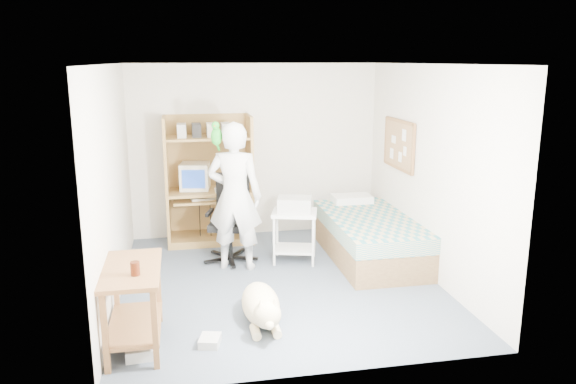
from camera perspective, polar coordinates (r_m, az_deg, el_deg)
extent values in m
plane|color=#444F5C|center=(6.66, -0.85, -9.17)|extent=(4.00, 4.00, 0.00)
cube|color=silver|center=(8.23, -3.34, 4.22)|extent=(3.60, 0.02, 2.50)
cube|color=silver|center=(6.83, 14.16, 1.96)|extent=(0.02, 4.00, 2.50)
cube|color=silver|center=(6.24, -17.39, 0.70)|extent=(0.02, 4.00, 2.50)
cube|color=white|center=(6.16, -0.93, 12.87)|extent=(3.60, 4.00, 0.02)
cube|color=olive|center=(7.93, -12.21, 1.02)|extent=(0.04, 0.60, 1.80)
cube|color=olive|center=(7.99, -3.87, 1.38)|extent=(0.04, 0.60, 1.80)
cube|color=olive|center=(8.22, -8.13, 1.62)|extent=(1.20, 0.02, 1.80)
cube|color=olive|center=(7.98, -7.99, 0.08)|extent=(1.12, 0.60, 0.04)
cube|color=olive|center=(7.92, -7.93, -0.75)|extent=(1.00, 0.50, 0.03)
cube|color=olive|center=(7.84, -8.16, 5.50)|extent=(1.12, 0.55, 0.03)
cube|color=olive|center=(8.16, -7.83, -4.64)|extent=(1.12, 0.60, 0.10)
cube|color=brown|center=(7.46, 8.25, -5.34)|extent=(1.00, 2.00, 0.36)
cube|color=teal|center=(7.37, 8.32, -3.28)|extent=(1.02, 2.02, 0.20)
cube|color=white|center=(8.07, 6.49, -0.75)|extent=(0.55, 0.35, 0.12)
cube|color=brown|center=(5.21, -15.62, -7.61)|extent=(0.50, 1.00, 0.04)
cube|color=brown|center=(4.97, -18.10, -13.61)|extent=(0.05, 0.05, 0.70)
cube|color=brown|center=(4.93, -13.36, -13.51)|extent=(0.05, 0.05, 0.70)
cube|color=brown|center=(5.78, -17.05, -9.62)|extent=(0.05, 0.05, 0.70)
cube|color=brown|center=(5.75, -13.04, -9.50)|extent=(0.05, 0.05, 0.70)
cube|color=brown|center=(5.42, -15.26, -12.86)|extent=(0.46, 0.92, 0.03)
cube|color=brown|center=(7.60, 11.22, 4.75)|extent=(0.03, 0.90, 0.60)
cube|color=brown|center=(7.56, 11.30, 7.08)|extent=(0.04, 0.94, 0.04)
cube|color=brown|center=(7.65, 11.10, 2.46)|extent=(0.04, 0.94, 0.04)
cylinder|color=black|center=(7.37, -5.85, -6.65)|extent=(0.62, 0.62, 0.06)
cylinder|color=black|center=(7.30, -5.89, -5.20)|extent=(0.06, 0.06, 0.41)
cube|color=black|center=(7.23, -5.94, -3.33)|extent=(0.60, 0.60, 0.08)
cube|color=black|center=(7.36, -5.62, -0.25)|extent=(0.43, 0.19, 0.57)
cube|color=black|center=(7.24, -7.97, -2.07)|extent=(0.13, 0.31, 0.04)
cube|color=black|center=(7.14, -3.93, -2.21)|extent=(0.13, 0.31, 0.04)
imported|color=silver|center=(6.88, -5.42, -0.46)|extent=(0.77, 0.62, 1.83)
ellipsoid|color=#159728|center=(6.75, -7.27, 5.62)|extent=(0.13, 0.13, 0.22)
sphere|color=#159728|center=(6.69, -7.39, 6.71)|extent=(0.09, 0.09, 0.09)
cone|color=#DE5D13|center=(6.65, -7.48, 6.67)|extent=(0.05, 0.05, 0.04)
cylinder|color=#159728|center=(6.81, -7.14, 4.64)|extent=(0.07, 0.15, 0.13)
ellipsoid|color=beige|center=(5.71, -2.81, -11.28)|extent=(0.37, 0.78, 0.35)
sphere|color=beige|center=(5.28, -2.12, -12.35)|extent=(0.26, 0.26, 0.26)
cone|color=beige|center=(5.20, -2.82, -11.32)|extent=(0.08, 0.08, 0.10)
cone|color=beige|center=(5.22, -1.38, -11.22)|extent=(0.08, 0.08, 0.10)
ellipsoid|color=beige|center=(5.20, -1.93, -13.29)|extent=(0.09, 0.14, 0.09)
cylinder|color=beige|center=(6.11, -3.38, -10.25)|extent=(0.07, 0.25, 0.12)
cube|color=white|center=(7.14, 0.68, -2.13)|extent=(0.66, 0.58, 0.04)
cube|color=white|center=(7.28, 0.67, -5.78)|extent=(0.60, 0.52, 0.03)
cylinder|color=white|center=(7.01, -0.99, -5.19)|extent=(0.03, 0.03, 0.65)
cylinder|color=white|center=(7.10, 2.93, -4.95)|extent=(0.03, 0.03, 0.65)
cylinder|color=white|center=(7.36, -1.51, -4.27)|extent=(0.03, 0.03, 0.65)
cylinder|color=white|center=(7.46, 2.23, -4.05)|extent=(0.03, 0.03, 0.65)
cube|color=#ACACA7|center=(7.11, 0.68, -1.26)|extent=(0.49, 0.42, 0.18)
cube|color=beige|center=(7.97, -9.42, 1.61)|extent=(0.45, 0.46, 0.37)
cube|color=navy|center=(7.77, -9.59, 1.30)|extent=(0.31, 0.06, 0.25)
cube|color=beige|center=(7.87, -8.21, -0.62)|extent=(0.47, 0.24, 0.03)
cylinder|color=gold|center=(7.94, -5.32, 0.68)|extent=(0.08, 0.08, 0.12)
cylinder|color=#3D1709|center=(5.00, -15.27, -7.51)|extent=(0.08, 0.08, 0.12)
cube|color=silver|center=(5.26, -14.79, -15.49)|extent=(0.27, 0.22, 0.10)
cube|color=beige|center=(5.35, -7.94, -14.75)|extent=(0.23, 0.26, 0.08)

